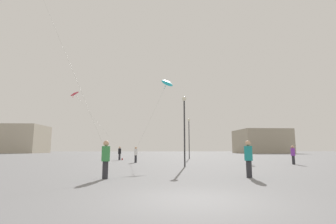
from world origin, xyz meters
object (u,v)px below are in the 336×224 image
object	(u,v)px
person_in_teal	(248,157)
lamppost_west	(189,132)
kite_crimson_diamond	(75,94)
kite_cyan_diamond	(167,83)
person_in_white	(136,154)
person_in_green	(106,158)
building_left_hall	(9,139)
person_in_purple	(293,154)
handbag_beside_flyer	(122,159)
lamppost_east	(184,120)
person_in_black	(120,153)
person_in_blue	(247,155)
building_centre_hall	(261,141)

from	to	relation	value
person_in_teal	lamppost_west	world-z (taller)	lamppost_west
person_in_teal	kite_crimson_diamond	world-z (taller)	kite_crimson_diamond
kite_cyan_diamond	person_in_white	bearing A→B (deg)	-175.24
person_in_green	building_left_hall	bearing A→B (deg)	-47.12
person_in_purple	handbag_beside_flyer	size ratio (longest dim) A/B	5.46
person_in_green	building_left_hall	size ratio (longest dim) A/B	0.07
lamppost_east	handbag_beside_flyer	distance (m)	14.96
building_left_hall	lamppost_west	distance (m)	81.43
person_in_green	person_in_teal	world-z (taller)	person_in_teal
kite_cyan_diamond	building_left_hall	distance (m)	85.87
building_left_hall	person_in_teal	bearing A→B (deg)	-53.91
handbag_beside_flyer	person_in_green	bearing A→B (deg)	-84.18
person_in_black	person_in_white	world-z (taller)	person_in_black
person_in_green	person_in_white	bearing A→B (deg)	-80.35
person_in_teal	person_in_white	distance (m)	15.76
person_in_purple	person_in_blue	bearing A→B (deg)	-129.61
building_left_hall	lamppost_west	bearing A→B (deg)	-44.11
kite_crimson_diamond	building_left_hall	xyz separation A→B (m)	(-42.33, 58.39, -4.05)
person_in_blue	lamppost_west	distance (m)	14.10
person_in_blue	lamppost_east	xyz separation A→B (m)	(-6.05, -2.73, 2.83)
person_in_green	building_left_hall	xyz separation A→B (m)	(-51.48, 80.58, 4.00)
person_in_green	person_in_white	size ratio (longest dim) A/B	1.09
person_in_black	person_in_blue	bearing A→B (deg)	-42.43
person_in_purple	handbag_beside_flyer	bearing A→B (deg)	-161.54
person_in_green	person_in_teal	distance (m)	7.07
person_in_white	kite_cyan_diamond	distance (m)	8.50
person_in_black	person_in_purple	bearing A→B (deg)	-34.60
handbag_beside_flyer	kite_crimson_diamond	bearing A→B (deg)	168.34
person_in_black	person_in_green	xyz separation A→B (m)	(2.46, -20.64, 0.04)
person_in_blue	kite_cyan_diamond	world-z (taller)	kite_cyan_diamond
building_left_hall	person_in_green	bearing A→B (deg)	-57.43
person_in_blue	building_centre_hall	world-z (taller)	building_centre_hall
person_in_purple	kite_cyan_diamond	distance (m)	14.48
person_in_purple	person_in_teal	size ratio (longest dim) A/B	0.95
lamppost_west	building_centre_hall	bearing A→B (deg)	57.98
lamppost_east	handbag_beside_flyer	size ratio (longest dim) A/B	17.76
kite_cyan_diamond	person_in_purple	bearing A→B (deg)	-18.92
kite_crimson_diamond	lamppost_west	distance (m)	17.04
person_in_teal	person_in_white	bearing A→B (deg)	2.66
person_in_purple	person_in_white	size ratio (longest dim) A/B	1.05
person_in_green	lamppost_west	bearing A→B (deg)	-95.97
person_in_purple	kite_crimson_diamond	world-z (taller)	kite_crimson_diamond
person_in_teal	person_in_white	size ratio (longest dim) A/B	1.10
kite_crimson_diamond	person_in_white	bearing A→B (deg)	-39.79
person_in_purple	kite_crimson_diamond	distance (m)	27.96
lamppost_west	person_in_teal	bearing A→B (deg)	-89.82
person_in_black	building_left_hall	size ratio (longest dim) A/B	0.07
person_in_white	lamppost_east	world-z (taller)	lamppost_east
person_in_black	person_in_purple	world-z (taller)	person_in_purple
person_in_blue	lamppost_west	world-z (taller)	lamppost_west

